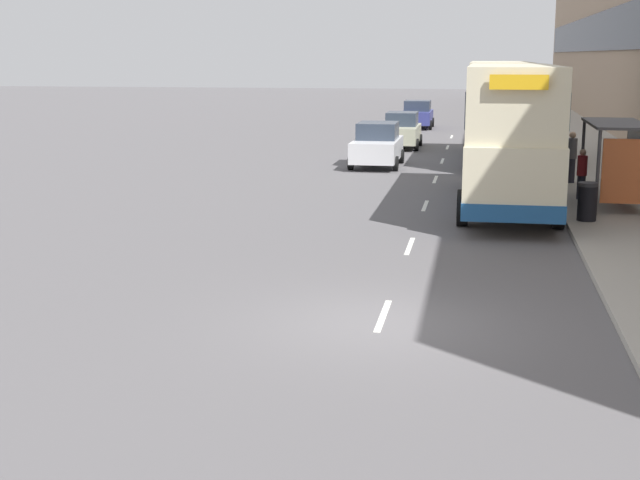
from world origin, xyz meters
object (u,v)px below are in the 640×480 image
(car_3, at_px, (417,115))
(bus_shelter, at_px, (622,148))
(double_decker_bus_ahead, at_px, (499,109))
(pedestrian_4, at_px, (582,174))
(pedestrian_2, at_px, (572,157))
(car_1, at_px, (377,145))
(double_decker_bus_near, at_px, (510,133))
(car_0, at_px, (499,97))
(litter_bin, at_px, (587,201))
(car_2, at_px, (402,130))

(car_3, bearing_deg, bus_shelter, 105.29)
(double_decker_bus_ahead, height_order, pedestrian_4, double_decker_bus_ahead)
(double_decker_bus_ahead, bearing_deg, pedestrian_2, -72.13)
(double_decker_bus_ahead, distance_m, car_1, 6.01)
(double_decker_bus_near, relative_size, car_0, 2.44)
(car_1, relative_size, pedestrian_4, 2.73)
(double_decker_bus_near, relative_size, pedestrian_2, 6.02)
(bus_shelter, relative_size, car_3, 1.06)
(bus_shelter, xyz_separation_m, double_decker_bus_near, (-3.30, 0.10, 0.41))
(double_decker_bus_near, bearing_deg, double_decker_bus_ahead, 90.54)
(bus_shelter, bearing_deg, double_decker_bus_ahead, 105.16)
(car_3, height_order, litter_bin, car_3)
(litter_bin, bearing_deg, car_2, 108.93)
(bus_shelter, relative_size, pedestrian_4, 2.66)
(double_decker_bus_ahead, height_order, car_2, double_decker_bus_ahead)
(car_0, distance_m, car_2, 39.31)
(bus_shelter, height_order, double_decker_bus_near, double_decker_bus_near)
(car_1, height_order, car_3, car_1)
(car_0, relative_size, car_3, 1.12)
(double_decker_bus_ahead, height_order, car_1, double_decker_bus_ahead)
(car_2, bearing_deg, pedestrian_4, 113.64)
(car_0, relative_size, pedestrian_4, 2.82)
(double_decker_bus_ahead, distance_m, pedestrian_4, 11.77)
(car_3, distance_m, pedestrian_4, 29.58)
(bus_shelter, relative_size, car_1, 0.98)
(pedestrian_2, bearing_deg, double_decker_bus_ahead, 107.87)
(car_1, height_order, litter_bin, car_1)
(litter_bin, bearing_deg, pedestrian_4, 86.54)
(bus_shelter, xyz_separation_m, car_1, (-8.40, 9.54, -0.98))
(car_2, height_order, pedestrian_2, pedestrian_2)
(car_3, distance_m, pedestrian_2, 25.91)
(car_3, bearing_deg, car_0, -101.85)
(double_decker_bus_ahead, xyz_separation_m, car_3, (-4.75, 17.26, -1.42))
(double_decker_bus_near, relative_size, car_3, 2.73)
(car_1, bearing_deg, double_decker_bus_ahead, -148.45)
(bus_shelter, xyz_separation_m, car_3, (-8.17, 29.86, -1.01))
(double_decker_bus_ahead, relative_size, car_1, 2.42)
(car_0, xyz_separation_m, pedestrian_4, (1.64, -55.07, 0.08))
(double_decker_bus_ahead, height_order, litter_bin, double_decker_bus_ahead)
(car_0, bearing_deg, double_decker_bus_ahead, -91.03)
(double_decker_bus_ahead, xyz_separation_m, car_0, (0.79, 43.63, -1.42))
(double_decker_bus_ahead, bearing_deg, pedestrian_4, -78.04)
(bus_shelter, relative_size, litter_bin, 4.00)
(double_decker_bus_near, bearing_deg, bus_shelter, -1.74)
(car_1, xyz_separation_m, car_3, (0.23, 20.32, -0.03))
(bus_shelter, distance_m, litter_bin, 3.13)
(car_3, xyz_separation_m, litter_bin, (6.94, -32.48, -0.19))
(bus_shelter, bearing_deg, pedestrian_4, 130.41)
(double_decker_bus_ahead, distance_m, pedestrian_2, 8.11)
(double_decker_bus_near, xyz_separation_m, double_decker_bus_ahead, (-0.12, 12.50, -0.00))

